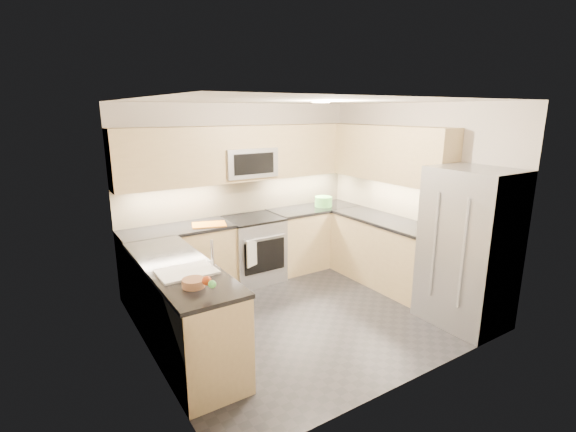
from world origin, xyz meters
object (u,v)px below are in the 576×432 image
object	(u,v)px
microwave	(247,162)
cutting_board	(209,225)
refrigerator	(469,248)
utensil_bowl	(323,202)
fruit_basket	(194,283)
gas_range	(253,249)

from	to	relation	value
microwave	cutting_board	xyz separation A→B (m)	(-0.69, -0.20, -0.75)
refrigerator	utensil_bowl	world-z (taller)	refrigerator
refrigerator	fruit_basket	xyz separation A→B (m)	(-3.01, 0.56, 0.08)
microwave	utensil_bowl	world-z (taller)	microwave
refrigerator	utensil_bowl	xyz separation A→B (m)	(-0.20, 2.42, 0.12)
refrigerator	fruit_basket	size ratio (longest dim) A/B	9.18
microwave	fruit_basket	distance (m)	2.63
gas_range	cutting_board	world-z (taller)	cutting_board
refrigerator	fruit_basket	distance (m)	3.06
gas_range	refrigerator	xyz separation A→B (m)	(1.45, -2.43, 0.45)
gas_range	cutting_board	bearing A→B (deg)	-173.94
microwave	fruit_basket	size ratio (longest dim) A/B	3.88
gas_range	cutting_board	size ratio (longest dim) A/B	2.10
refrigerator	microwave	bearing A→B (deg)	119.62
microwave	refrigerator	xyz separation A→B (m)	(1.45, -2.55, -0.80)
gas_range	fruit_basket	xyz separation A→B (m)	(-1.56, -1.86, 0.52)
utensil_bowl	microwave	bearing A→B (deg)	173.90
microwave	cutting_board	distance (m)	1.04
refrigerator	utensil_bowl	distance (m)	2.43
gas_range	fruit_basket	size ratio (longest dim) A/B	4.64
gas_range	microwave	xyz separation A→B (m)	(0.00, 0.12, 1.24)
utensil_bowl	gas_range	bearing A→B (deg)	179.62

